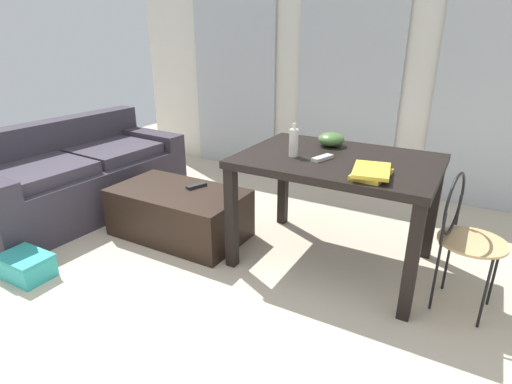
% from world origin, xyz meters
% --- Properties ---
extents(ground_plane, '(7.68, 7.68, 0.00)m').
position_xyz_m(ground_plane, '(0.00, 1.20, 0.00)').
color(ground_plane, beige).
extents(wall_back, '(5.23, 0.10, 2.44)m').
position_xyz_m(wall_back, '(0.00, 3.20, 1.22)').
color(wall_back, silver).
rests_on(wall_back, ground).
extents(curtains, '(3.72, 0.03, 2.07)m').
position_xyz_m(curtains, '(0.00, 3.12, 1.04)').
color(curtains, '#B2B7BC').
rests_on(curtains, ground).
extents(couch, '(0.99, 1.89, 0.79)m').
position_xyz_m(couch, '(-1.86, 1.25, 0.31)').
color(couch, '#38333D').
rests_on(couch, ground).
extents(coffee_table, '(1.05, 0.60, 0.39)m').
position_xyz_m(coffee_table, '(-0.72, 1.30, 0.19)').
color(coffee_table, black).
rests_on(coffee_table, ground).
extents(craft_table, '(1.27, 0.90, 0.77)m').
position_xyz_m(craft_table, '(0.47, 1.52, 0.67)').
color(craft_table, black).
rests_on(craft_table, ground).
extents(wire_chair, '(0.37, 0.39, 0.82)m').
position_xyz_m(wire_chair, '(1.27, 1.40, 0.51)').
color(wire_chair, tan).
rests_on(wire_chair, ground).
extents(bottle_near, '(0.06, 0.06, 0.22)m').
position_xyz_m(bottle_near, '(0.20, 1.40, 0.87)').
color(bottle_near, beige).
rests_on(bottle_near, craft_table).
extents(bowl, '(0.19, 0.19, 0.10)m').
position_xyz_m(bowl, '(0.33, 1.77, 0.82)').
color(bowl, '#477033').
rests_on(bowl, craft_table).
extents(book_stack, '(0.25, 0.33, 0.05)m').
position_xyz_m(book_stack, '(0.76, 1.25, 0.80)').
color(book_stack, gold).
rests_on(book_stack, craft_table).
extents(tv_remote_on_table, '(0.10, 0.17, 0.02)m').
position_xyz_m(tv_remote_on_table, '(0.40, 1.43, 0.78)').
color(tv_remote_on_table, '#B7B7B2').
rests_on(tv_remote_on_table, craft_table).
extents(tv_remote_primary, '(0.11, 0.18, 0.02)m').
position_xyz_m(tv_remote_primary, '(-0.63, 1.42, 0.40)').
color(tv_remote_primary, '#232326').
rests_on(tv_remote_primary, coffee_table).
extents(shoebox, '(0.34, 0.24, 0.16)m').
position_xyz_m(shoebox, '(-1.23, 0.31, 0.08)').
color(shoebox, '#33B2AD').
rests_on(shoebox, ground).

